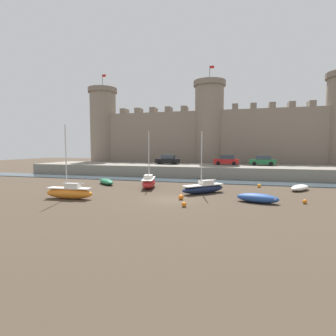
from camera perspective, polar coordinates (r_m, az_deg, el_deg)
ground_plane at (r=24.00m, az=0.43°, el=-6.85°), size 160.00×160.00×0.00m
water_channel at (r=37.14m, az=5.85°, el=-2.76°), size 80.00×4.50×0.10m
quay_road at (r=44.18m, az=7.41°, el=-0.52°), size 59.13×10.00×1.79m
castle at (r=53.55m, az=8.91°, el=7.52°), size 53.44×6.31×20.79m
rowboat_midflat_left at (r=23.83m, az=18.91°, el=-6.17°), size 3.71×2.15×0.79m
rowboat_midflat_right at (r=34.47m, az=-13.29°, el=-2.87°), size 3.66×3.54×0.72m
sailboat_foreground_right at (r=25.83m, az=-20.66°, el=-4.93°), size 4.68×1.39×6.81m
sailboat_foreground_left at (r=27.26m, az=7.73°, el=-4.33°), size 4.52×4.57×6.36m
rowboat_near_channel_right at (r=32.18m, az=26.75°, el=-3.82°), size 2.91×3.64×0.65m
sailboat_near_channel_left at (r=30.74m, az=-4.21°, el=-3.12°), size 2.53×5.15×6.66m
mooring_buoy_near_channel at (r=32.90m, az=19.24°, el=-3.64°), size 0.43×0.43×0.43m
mooring_buoy_mid_mud at (r=23.84m, az=2.85°, el=-6.35°), size 0.48×0.48×0.48m
mooring_buoy_near_shore at (r=24.96m, az=27.64°, el=-6.50°), size 0.37×0.37×0.37m
mooring_buoy_off_centre at (r=21.04m, az=3.50°, el=-7.92°), size 0.40×0.40×0.40m
car_quay_east at (r=45.19m, az=12.61°, el=1.64°), size 4.10×1.89×1.62m
car_quay_centre_east at (r=46.13m, az=-0.10°, el=1.81°), size 4.10×1.89×1.62m
car_quay_west at (r=45.58m, az=19.88°, el=1.51°), size 4.10×1.89×1.62m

